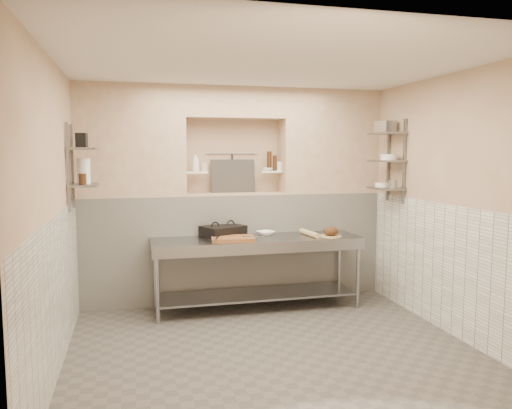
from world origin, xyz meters
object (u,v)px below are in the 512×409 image
object	(u,v)px
mixing_bowl	(266,233)
bread_loaf	(331,231)
panini_press	(223,231)
bottle_soap	(196,162)
jug_left	(84,171)
prep_table	(257,258)
bowl_alcove	(268,169)
cutting_board	(233,239)
rolling_pin	(309,233)

from	to	relation	value
mixing_bowl	bread_loaf	size ratio (longest dim) A/B	1.16
panini_press	mixing_bowl	distance (m)	0.55
bottle_soap	jug_left	bearing A→B (deg)	-154.28
prep_table	bottle_soap	size ratio (longest dim) A/B	10.68
mixing_bowl	bowl_alcove	xyz separation A→B (m)	(0.13, 0.36, 0.81)
cutting_board	mixing_bowl	world-z (taller)	mixing_bowl
prep_table	panini_press	size ratio (longest dim) A/B	4.26
jug_left	cutting_board	bearing A→B (deg)	-0.51
rolling_pin	bottle_soap	xyz separation A→B (m)	(-1.37, 0.56, 0.90)
prep_table	bottle_soap	world-z (taller)	bottle_soap
cutting_board	mixing_bowl	xyz separation A→B (m)	(0.49, 0.29, 0.00)
bread_loaf	bottle_soap	xyz separation A→B (m)	(-1.61, 0.68, 0.86)
rolling_pin	bottle_soap	bearing A→B (deg)	157.94
panini_press	jug_left	size ratio (longest dim) A/B	2.19
panini_press	prep_table	bearing A→B (deg)	-53.62
prep_table	mixing_bowl	size ratio (longest dim) A/B	11.84
panini_press	bowl_alcove	distance (m)	1.07
rolling_pin	bowl_alcove	world-z (taller)	bowl_alcove
cutting_board	bread_loaf	bearing A→B (deg)	-1.04
panini_press	bread_loaf	xyz separation A→B (m)	(1.32, -0.34, 0.00)
rolling_pin	bowl_alcove	distance (m)	1.05
rolling_pin	bowl_alcove	size ratio (longest dim) A/B	3.28
cutting_board	mixing_bowl	bearing A→B (deg)	30.74
prep_table	rolling_pin	world-z (taller)	rolling_pin
bottle_soap	bowl_alcove	xyz separation A→B (m)	(0.97, -0.00, -0.10)
prep_table	bottle_soap	xyz separation A→B (m)	(-0.69, 0.55, 1.19)
bread_loaf	bottle_soap	world-z (taller)	bottle_soap
cutting_board	bread_loaf	distance (m)	1.25
cutting_board	bottle_soap	distance (m)	1.18
mixing_bowl	panini_press	bearing A→B (deg)	176.91
prep_table	bread_loaf	size ratio (longest dim) A/B	13.74
cutting_board	prep_table	bearing A→B (deg)	17.62
cutting_board	bowl_alcove	xyz separation A→B (m)	(0.61, 0.65, 0.81)
mixing_bowl	rolling_pin	size ratio (longest dim) A/B	0.49
prep_table	rolling_pin	xyz separation A→B (m)	(0.68, -0.01, 0.29)
panini_press	rolling_pin	xyz separation A→B (m)	(1.07, -0.22, -0.03)
rolling_pin	bread_loaf	xyz separation A→B (m)	(0.24, -0.12, 0.04)
mixing_bowl	bowl_alcove	distance (m)	0.89
bottle_soap	rolling_pin	bearing A→B (deg)	-22.06
rolling_pin	panini_press	bearing A→B (deg)	168.40
bread_loaf	jug_left	world-z (taller)	jug_left
cutting_board	bottle_soap	size ratio (longest dim) A/B	2.11
cutting_board	bottle_soap	xyz separation A→B (m)	(-0.36, 0.65, 0.91)
cutting_board	mixing_bowl	distance (m)	0.56
bread_loaf	jug_left	size ratio (longest dim) A/B	0.68
mixing_bowl	jug_left	size ratio (longest dim) A/B	0.79
prep_table	cutting_board	distance (m)	0.44
bread_loaf	prep_table	bearing A→B (deg)	172.22
panini_press	bowl_alcove	bearing A→B (deg)	1.20
bowl_alcove	prep_table	bearing A→B (deg)	-117.55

